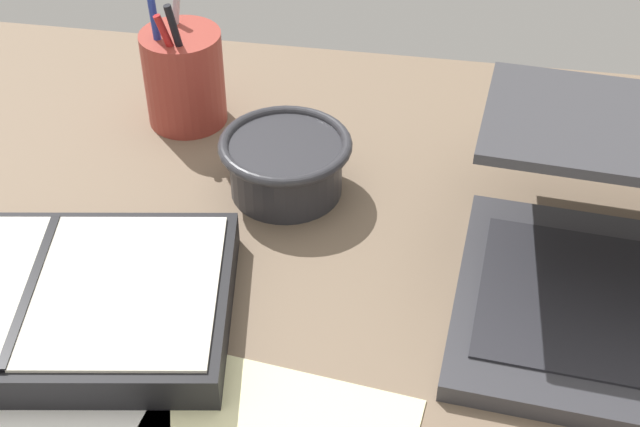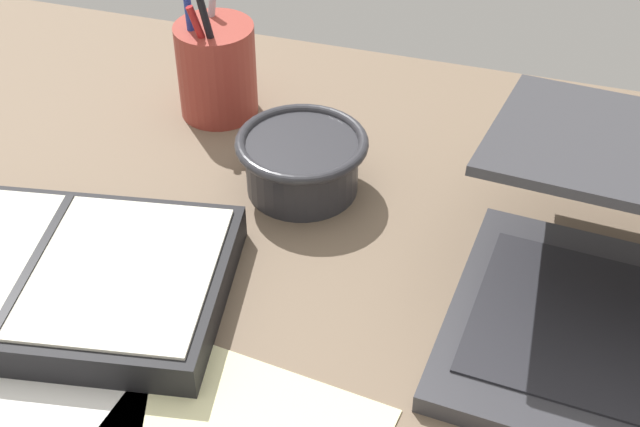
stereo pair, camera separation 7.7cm
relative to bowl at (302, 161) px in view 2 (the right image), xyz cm
name	(u,v)px [view 2 (the right image)]	position (x,y,z in cm)	size (l,w,h in cm)	color
desk_top	(274,348)	(4.10, -20.64, -4.39)	(140.00, 100.00, 2.00)	#75604C
bowl	(302,161)	(0.00, 0.00, 0.00)	(13.27, 13.27, 6.15)	#2D2D33
pen_cup	(216,69)	(-13.51, 10.94, 2.06)	(8.78, 8.78, 15.93)	#9E382D
planner	(38,276)	(-17.56, -21.14, -1.56)	(36.10, 25.41, 3.85)	black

